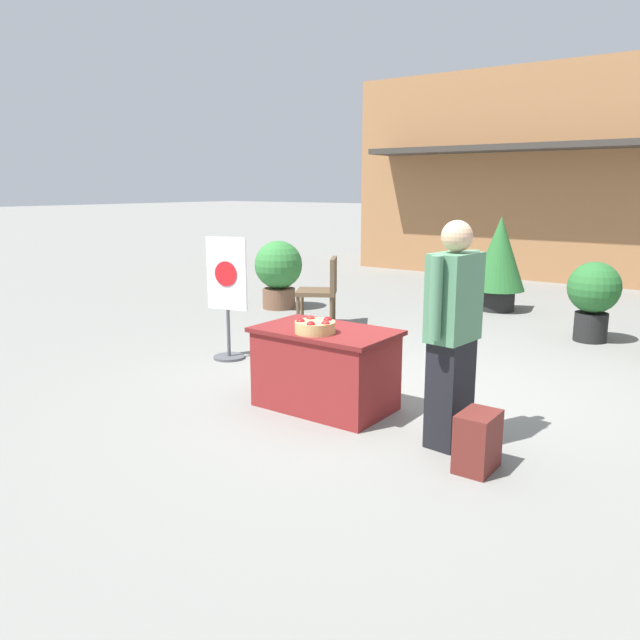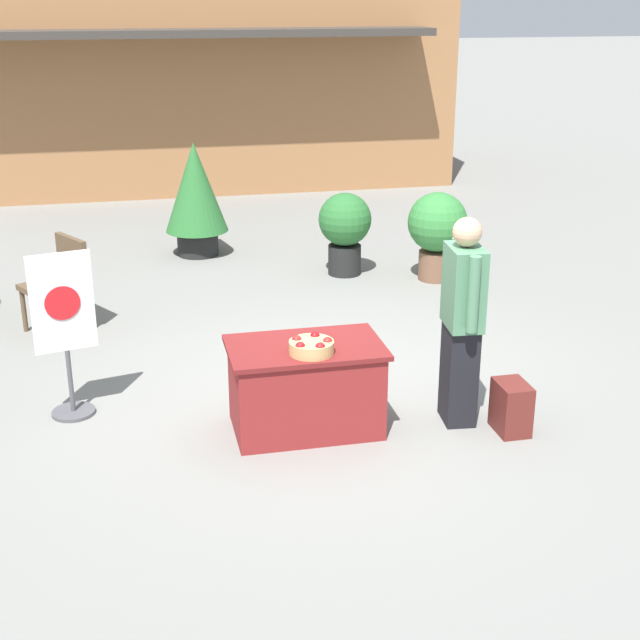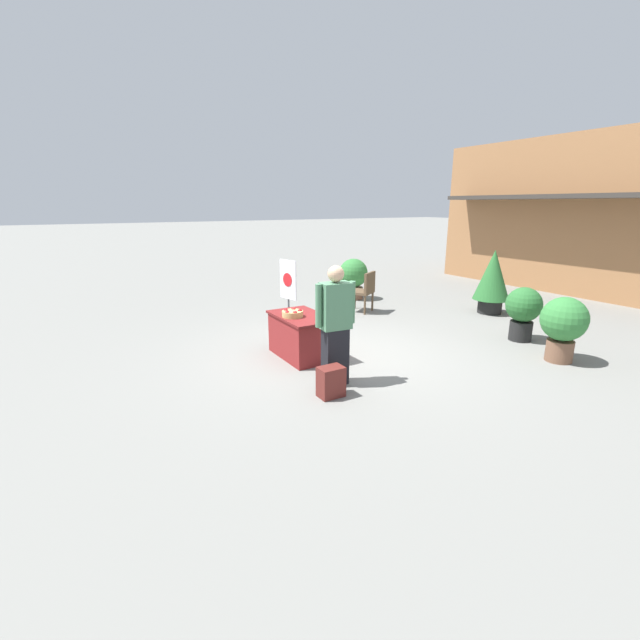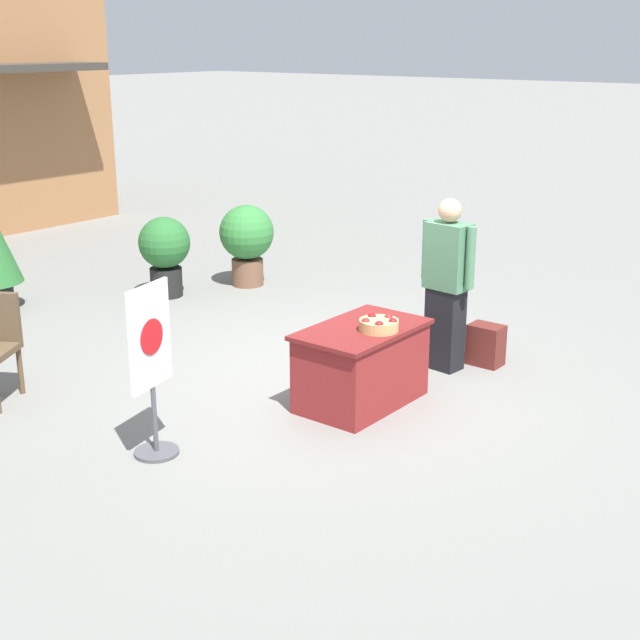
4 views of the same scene
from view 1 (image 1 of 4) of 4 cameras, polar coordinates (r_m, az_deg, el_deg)
The scene contains 11 objects.
ground_plane at distance 6.01m, azimuth 6.86°, elevation -6.97°, with size 120.00×120.00×0.00m, color slate.
storefront_building at distance 15.47m, azimuth 23.65°, elevation 12.01°, with size 9.80×4.62×4.39m.
display_table at distance 5.58m, azimuth 0.50°, elevation -4.44°, with size 1.23×0.76×0.73m.
apple_basket at distance 5.33m, azimuth -0.45°, elevation -0.59°, with size 0.35×0.35×0.13m.
person_visitor at distance 4.75m, azimuth 12.02°, elevation -1.25°, with size 0.30×0.61×1.72m.
backpack at distance 4.57m, azimuth 14.20°, elevation -10.71°, with size 0.24×0.34×0.42m.
poster_board at distance 7.17m, azimuth -8.47°, elevation 2.25°, with size 0.50×0.36×1.40m.
patio_chair at distance 8.88m, azimuth 0.30°, elevation 3.04°, with size 0.75×0.75×0.98m.
potted_plant_far_right at distance 8.68m, azimuth 23.73°, elevation 2.13°, with size 0.66×0.66×1.03m.
potted_plant_far_left at distance 10.18m, azimuth -3.81°, elevation 4.55°, with size 0.78×0.78×1.10m.
potted_plant_near_left at distance 10.34m, azimuth 16.08°, elevation 5.41°, with size 0.83×0.83×1.51m.
Camera 1 is at (2.73, -4.98, 1.95)m, focal length 35.00 mm.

